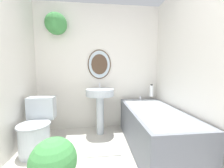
% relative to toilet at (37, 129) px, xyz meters
% --- Properties ---
extents(wall_back, '(2.48, 0.38, 2.40)m').
position_rel_toilet_xyz_m(wall_back, '(0.81, 0.73, 0.99)').
color(wall_back, silver).
rests_on(wall_back, ground_plane).
extents(wall_right, '(0.06, 2.36, 2.40)m').
position_rel_toilet_xyz_m(wall_right, '(2.12, -0.40, 0.89)').
color(wall_right, silver).
rests_on(wall_right, ground_plane).
extents(toilet, '(0.42, 0.60, 0.74)m').
position_rel_toilet_xyz_m(toilet, '(0.00, 0.00, 0.00)').
color(toilet, silver).
rests_on(toilet, ground_plane).
extents(pedestal_sink, '(0.50, 0.50, 0.93)m').
position_rel_toilet_xyz_m(pedestal_sink, '(0.92, 0.43, 0.33)').
color(pedestal_sink, silver).
rests_on(pedestal_sink, ground_plane).
extents(bathtub, '(0.73, 1.55, 0.65)m').
position_rel_toilet_xyz_m(bathtub, '(1.70, -0.10, -0.01)').
color(bathtub, slate).
rests_on(bathtub, ground_plane).
extents(shampoo_bottle, '(0.07, 0.07, 0.23)m').
position_rel_toilet_xyz_m(shampoo_bottle, '(1.91, 0.53, 0.45)').
color(shampoo_bottle, white).
rests_on(shampoo_bottle, bathtub).
extents(potted_plant, '(0.43, 0.43, 0.54)m').
position_rel_toilet_xyz_m(potted_plant, '(0.46, -0.75, -0.01)').
color(potted_plant, silver).
rests_on(potted_plant, ground_plane).
extents(bath_mat, '(0.54, 0.33, 0.02)m').
position_rel_toilet_xyz_m(bath_mat, '(0.92, -0.10, -0.30)').
color(bath_mat, silver).
rests_on(bath_mat, ground_plane).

